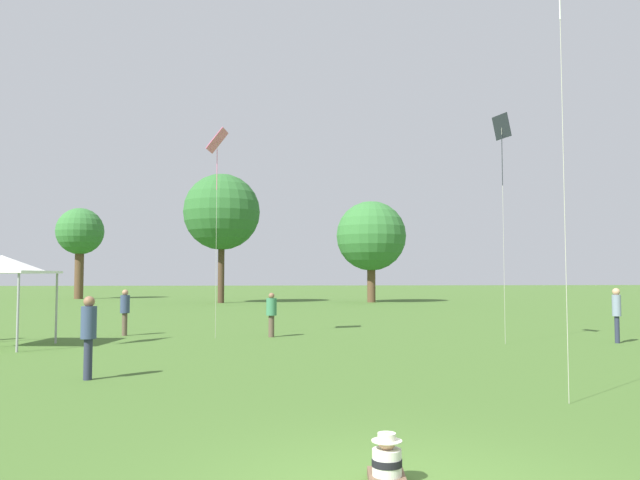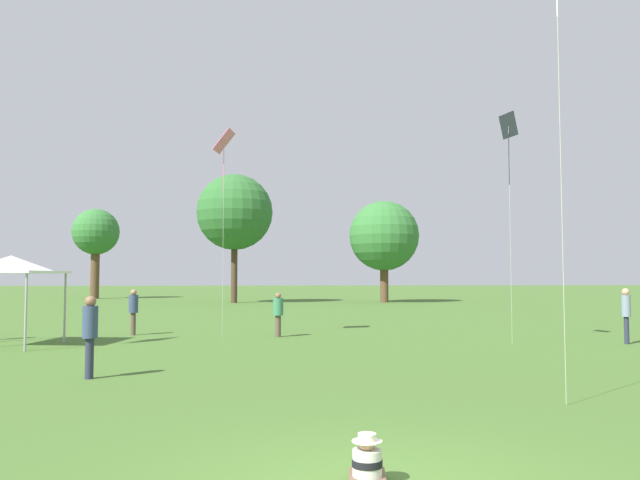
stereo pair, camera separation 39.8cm
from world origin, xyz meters
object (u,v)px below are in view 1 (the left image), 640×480
object	(u,v)px
seated_toddler	(387,463)
kite_1	(502,135)
canopy_tent	(2,265)
kite_3	(217,146)
person_standing_2	(125,308)
person_standing_7	(89,329)
distant_tree_0	(371,236)
distant_tree_2	(222,212)
distant_tree_1	(80,233)
person_standing_0	(271,311)
person_standing_1	(617,309)

from	to	relation	value
seated_toddler	kite_1	size ratio (longest dim) A/B	0.07
seated_toddler	kite_1	xyz separation A→B (m)	(6.73, 13.23, 6.71)
canopy_tent	kite_3	distance (m)	8.20
person_standing_2	person_standing_7	bearing A→B (deg)	-175.88
person_standing_2	distant_tree_0	xyz separation A→B (m)	(14.71, 28.97, 4.66)
person_standing_2	distant_tree_2	world-z (taller)	distant_tree_2
person_standing_2	distant_tree_1	distance (m)	42.33
person_standing_7	distant_tree_1	size ratio (longest dim) A/B	0.20
canopy_tent	person_standing_0	bearing A→B (deg)	16.07
person_standing_1	canopy_tent	xyz separation A→B (m)	(-19.89, 0.78, 1.44)
kite_3	distant_tree_2	size ratio (longest dim) A/B	0.69
distant_tree_0	distant_tree_2	xyz separation A→B (m)	(-12.80, 0.00, 1.96)
seated_toddler	person_standing_0	bearing A→B (deg)	100.35
person_standing_1	canopy_tent	distance (m)	19.96
person_standing_7	distant_tree_2	xyz separation A→B (m)	(0.57, 39.14, 6.57)
canopy_tent	distant_tree_1	xyz separation A→B (m)	(-9.62, 43.55, 4.01)
person_standing_7	distant_tree_0	size ratio (longest dim) A/B	0.20
person_standing_0	kite_3	world-z (taller)	kite_3
person_standing_2	person_standing_0	bearing A→B (deg)	-104.73
person_standing_2	canopy_tent	distance (m)	4.94
seated_toddler	person_standing_2	xyz separation A→B (m)	(-6.30, 17.39, 0.80)
person_standing_1	person_standing_2	xyz separation A→B (m)	(-16.82, 4.33, -0.10)
seated_toddler	person_standing_2	world-z (taller)	person_standing_2
canopy_tent	kite_3	bearing A→B (deg)	19.35
kite_3	distant_tree_1	world-z (taller)	distant_tree_1
person_standing_2	person_standing_7	xyz separation A→B (m)	(1.33, -10.17, 0.05)
person_standing_0	canopy_tent	world-z (taller)	canopy_tent
person_standing_7	distant_tree_2	size ratio (longest dim) A/B	0.16
person_standing_0	kite_1	bearing A→B (deg)	-3.81
canopy_tent	kite_1	size ratio (longest dim) A/B	0.40
seated_toddler	distant_tree_1	world-z (taller)	distant_tree_1
seated_toddler	person_standing_1	xyz separation A→B (m)	(10.52, 13.06, 0.90)
person_standing_7	kite_1	xyz separation A→B (m)	(11.70, 6.00, 5.86)
distant_tree_0	person_standing_1	bearing A→B (deg)	-86.37
kite_1	seated_toddler	bearing A→B (deg)	-176.59
seated_toddler	person_standing_7	distance (m)	8.81
seated_toddler	kite_3	world-z (taller)	kite_3
distant_tree_1	distant_tree_2	world-z (taller)	distant_tree_2
seated_toddler	distant_tree_2	size ratio (longest dim) A/B	0.05
person_standing_1	distant_tree_1	xyz separation A→B (m)	(-29.52, 44.34, 5.45)
kite_1	distant_tree_2	bearing A→B (deg)	48.96
person_standing_7	kite_3	world-z (taller)	kite_3
canopy_tent	kite_1	bearing A→B (deg)	-2.18
seated_toddler	distant_tree_0	bearing A→B (deg)	87.08
seated_toddler	canopy_tent	xyz separation A→B (m)	(-9.38, 13.84, 2.35)
kite_3	distant_tree_2	world-z (taller)	distant_tree_2
person_standing_7	seated_toddler	bearing A→B (deg)	-68.35
person_standing_2	person_standing_1	bearing A→B (deg)	-107.79
person_standing_1	person_standing_7	size ratio (longest dim) A/B	1.02
kite_1	distant_tree_1	distance (m)	51.12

